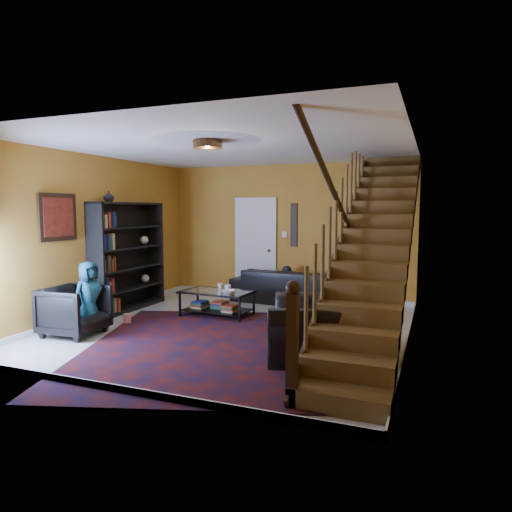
% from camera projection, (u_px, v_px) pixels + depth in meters
% --- Properties ---
extents(floor, '(5.50, 5.50, 0.00)m').
position_uv_depth(floor, '(233.00, 329.00, 7.14)').
color(floor, beige).
rests_on(floor, ground).
extents(room, '(5.50, 5.50, 5.50)m').
position_uv_depth(room, '(199.00, 303.00, 8.86)').
color(room, gold).
rests_on(room, ground).
extents(staircase, '(0.95, 5.02, 3.18)m').
position_uv_depth(staircase, '(374.00, 244.00, 6.22)').
color(staircase, brown).
rests_on(staircase, floor).
extents(bookshelf, '(0.35, 1.80, 2.00)m').
position_uv_depth(bookshelf, '(129.00, 258.00, 8.48)').
color(bookshelf, black).
rests_on(bookshelf, floor).
extents(door, '(0.82, 0.05, 2.05)m').
position_uv_depth(door, '(256.00, 249.00, 9.82)').
color(door, silver).
rests_on(door, floor).
extents(framed_picture, '(0.04, 0.74, 0.74)m').
position_uv_depth(framed_picture, '(58.00, 217.00, 7.08)').
color(framed_picture, maroon).
rests_on(framed_picture, room).
extents(wall_hanging, '(0.14, 0.03, 0.90)m').
position_uv_depth(wall_hanging, '(294.00, 225.00, 9.46)').
color(wall_hanging, black).
rests_on(wall_hanging, room).
extents(ceiling_fixture, '(0.40, 0.40, 0.10)m').
position_uv_depth(ceiling_fixture, '(207.00, 144.00, 6.13)').
color(ceiling_fixture, '#3F2814').
rests_on(ceiling_fixture, room).
extents(rug, '(4.63, 4.96, 0.02)m').
position_uv_depth(rug, '(222.00, 346.00, 6.23)').
color(rug, '#48100C').
rests_on(rug, floor).
extents(sofa, '(2.35, 1.06, 0.67)m').
position_uv_depth(sofa, '(289.00, 286.00, 9.17)').
color(sofa, black).
rests_on(sofa, floor).
extents(armchair_left, '(0.86, 0.84, 0.74)m').
position_uv_depth(armchair_left, '(75.00, 311.00, 6.77)').
color(armchair_left, black).
rests_on(armchair_left, floor).
extents(armchair_right, '(1.24, 1.35, 0.74)m').
position_uv_depth(armchair_right, '(311.00, 330.00, 5.70)').
color(armchair_right, black).
rests_on(armchair_right, floor).
extents(person_adult_a, '(0.44, 0.29, 1.19)m').
position_uv_depth(person_adult_a, '(286.00, 295.00, 9.26)').
color(person_adult_a, black).
rests_on(person_adult_a, sofa).
extents(person_adult_b, '(0.60, 0.49, 1.15)m').
position_uv_depth(person_adult_b, '(339.00, 299.00, 8.87)').
color(person_adult_b, black).
rests_on(person_adult_b, sofa).
extents(person_child, '(0.47, 0.61, 1.09)m').
position_uv_depth(person_child, '(89.00, 297.00, 6.90)').
color(person_child, '#1C566C').
rests_on(person_child, armchair_left).
extents(coffee_table, '(1.24, 0.78, 0.45)m').
position_uv_depth(coffee_table, '(217.00, 302.00, 7.98)').
color(coffee_table, black).
rests_on(coffee_table, floor).
extents(cup_a, '(0.13, 0.13, 0.09)m').
position_uv_depth(cup_a, '(228.00, 287.00, 8.03)').
color(cup_a, '#999999').
rests_on(cup_a, coffee_table).
extents(cup_b, '(0.12, 0.12, 0.10)m').
position_uv_depth(cup_b, '(220.00, 286.00, 8.14)').
color(cup_b, '#999999').
rests_on(cup_b, coffee_table).
extents(bowl, '(0.29, 0.29, 0.06)m').
position_uv_depth(bowl, '(228.00, 292.00, 7.72)').
color(bowl, '#999999').
rests_on(bowl, coffee_table).
extents(vase, '(0.18, 0.18, 0.19)m').
position_uv_depth(vase, '(109.00, 196.00, 7.91)').
color(vase, '#999999').
rests_on(vase, bookshelf).
extents(popcorn_bucket, '(0.13, 0.13, 0.14)m').
position_uv_depth(popcorn_bucket, '(127.00, 318.00, 7.48)').
color(popcorn_bucket, red).
rests_on(popcorn_bucket, rug).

